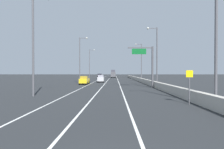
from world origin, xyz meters
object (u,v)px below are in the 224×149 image
object	(u,v)px
overhead_sign_gantry	(148,62)
lamp_post_left_mid	(81,57)
car_silver_1	(101,79)
lamp_post_left_far	(90,62)
speed_advisory_sign	(189,84)
car_yellow_0	(84,80)
lamp_post_left_near	(35,40)
lamp_post_right_near	(213,27)
lamp_post_right_third	(141,60)
car_black_2	(100,76)
lamp_post_right_second	(156,53)
box_truck	(113,74)

from	to	relation	value
overhead_sign_gantry	lamp_post_left_mid	size ratio (longest dim) A/B	0.64
lamp_post_left_mid	car_silver_1	world-z (taller)	lamp_post_left_mid
overhead_sign_gantry	lamp_post_left_mid	bearing A→B (deg)	138.72
overhead_sign_gantry	lamp_post_left_far	size ratio (longest dim) A/B	0.64
speed_advisory_sign	car_yellow_0	xyz separation A→B (m)	(-13.60, 26.02, -0.79)
speed_advisory_sign	lamp_post_left_near	world-z (taller)	lamp_post_left_near
lamp_post_right_near	lamp_post_left_mid	xyz separation A→B (m)	(-16.92, 31.22, 0.00)
lamp_post_right_near	lamp_post_right_third	world-z (taller)	same
car_yellow_0	car_silver_1	world-z (taller)	car_silver_1
car_black_2	lamp_post_left_mid	bearing A→B (deg)	-93.23
overhead_sign_gantry	lamp_post_right_second	world-z (taller)	lamp_post_right_second
lamp_post_left_near	car_yellow_0	distance (m)	21.74
overhead_sign_gantry	car_silver_1	size ratio (longest dim) A/B	1.76
overhead_sign_gantry	lamp_post_left_mid	distance (m)	19.85
lamp_post_left_mid	car_yellow_0	distance (m)	7.33
car_silver_1	lamp_post_right_second	bearing A→B (deg)	-51.13
speed_advisory_sign	car_black_2	xyz separation A→B (m)	(-13.32, 65.37, -0.71)
lamp_post_left_far	box_truck	bearing A→B (deg)	69.21
speed_advisory_sign	lamp_post_right_second	xyz separation A→B (m)	(1.53, 20.17, 4.86)
car_silver_1	car_yellow_0	bearing A→B (deg)	-108.74
speed_advisory_sign	box_truck	size ratio (longest dim) A/B	0.33
car_black_2	lamp_post_right_third	bearing A→B (deg)	-58.49
lamp_post_right_near	lamp_post_left_mid	size ratio (longest dim) A/B	1.00
lamp_post_left_mid	lamp_post_left_near	bearing A→B (deg)	-91.47
speed_advisory_sign	lamp_post_left_far	xyz separation A→B (m)	(-16.28, 55.59, 4.86)
speed_advisory_sign	lamp_post_left_near	size ratio (longest dim) A/B	0.26
lamp_post_right_second	car_black_2	world-z (taller)	lamp_post_right_second
lamp_post_right_second	lamp_post_right_third	bearing A→B (deg)	90.05
lamp_post_right_second	lamp_post_left_far	distance (m)	39.65
lamp_post_right_third	lamp_post_left_far	xyz separation A→B (m)	(-17.79, 14.41, 0.00)
lamp_post_left_near	lamp_post_left_far	bearing A→B (deg)	90.38
car_yellow_0	lamp_post_right_third	bearing A→B (deg)	45.10
car_silver_1	lamp_post_left_far	bearing A→B (deg)	105.71
car_black_2	lamp_post_left_far	bearing A→B (deg)	-106.85
lamp_post_left_near	lamp_post_right_third	bearing A→B (deg)	64.16
lamp_post_left_far	box_truck	size ratio (longest dim) A/B	1.27
overhead_sign_gantry	car_silver_1	distance (m)	20.77
car_black_2	box_truck	world-z (taller)	box_truck
lamp_post_left_far	car_silver_1	distance (m)	22.00
lamp_post_right_third	car_silver_1	bearing A→B (deg)	-153.22
lamp_post_right_near	box_truck	world-z (taller)	lamp_post_right_near
box_truck	lamp_post_left_far	bearing A→B (deg)	-110.79
lamp_post_left_near	car_yellow_0	world-z (taller)	lamp_post_left_near
lamp_post_right_second	box_truck	bearing A→B (deg)	98.71
overhead_sign_gantry	box_truck	bearing A→B (deg)	96.51
speed_advisory_sign	lamp_post_left_far	distance (m)	58.13
lamp_post_left_mid	car_silver_1	xyz separation A→B (m)	(4.77, 4.74, -5.60)
box_truck	lamp_post_left_near	bearing A→B (deg)	-96.57
speed_advisory_sign	car_silver_1	bearing A→B (deg)	106.68
speed_advisory_sign	lamp_post_right_near	bearing A→B (deg)	-27.49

